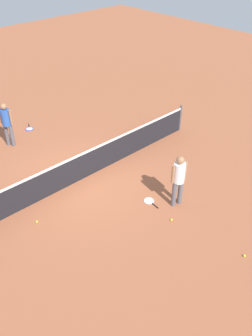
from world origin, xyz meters
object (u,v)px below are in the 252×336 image
object	(u,v)px
player_far_side	(7,121)
tennis_racket_far_player	(29,129)
tennis_ball_midcourt	(244,256)
tennis_ball_stray_left	(171,220)
tennis_racket_near_player	(150,201)
player_near_side	(179,177)
tennis_ball_by_net	(37,222)

from	to	relation	value
player_far_side	tennis_racket_far_player	size ratio (longest dim) A/B	2.84
tennis_racket_far_player	tennis_ball_midcourt	size ratio (longest dim) A/B	9.07
tennis_ball_stray_left	tennis_racket_near_player	bearing A→B (deg)	81.60
player_far_side	tennis_racket_far_player	xyz separation A→B (m)	(1.16, 0.65, -1.00)
player_near_side	tennis_ball_midcourt	bearing A→B (deg)	-96.77
tennis_racket_near_player	tennis_ball_stray_left	world-z (taller)	tennis_ball_stray_left
player_far_side	tennis_racket_near_player	distance (m)	6.13
tennis_ball_midcourt	tennis_ball_stray_left	xyz separation A→B (m)	(-0.35, 2.15, 0.00)
tennis_ball_midcourt	player_far_side	bearing A→B (deg)	100.36
tennis_racket_near_player	player_near_side	bearing A→B (deg)	-50.67
tennis_ball_by_net	tennis_ball_stray_left	size ratio (longest dim) A/B	1.00
player_near_side	tennis_ball_by_net	distance (m)	4.24
player_near_side	tennis_ball_midcourt	distance (m)	2.74
tennis_ball_stray_left	player_far_side	bearing A→B (deg)	100.68
player_near_side	tennis_ball_stray_left	distance (m)	1.24
tennis_ball_stray_left	tennis_racket_far_player	bearing A→B (deg)	91.06
tennis_racket_far_player	tennis_racket_near_player	bearing A→B (deg)	-87.47
player_near_side	tennis_racket_far_player	size ratio (longest dim) A/B	2.84
player_near_side	tennis_ball_by_net	bearing A→B (deg)	148.51
tennis_ball_stray_left	tennis_ball_by_net	bearing A→B (deg)	138.34
player_far_side	tennis_ball_by_net	distance (m)	4.72
player_near_side	tennis_racket_far_player	distance (m)	7.26
tennis_racket_far_player	tennis_ball_midcourt	xyz separation A→B (m)	(0.49, -9.69, 0.02)
player_near_side	tennis_racket_near_player	xyz separation A→B (m)	(-0.51, 0.62, -1.00)
tennis_ball_midcourt	tennis_ball_stray_left	bearing A→B (deg)	99.34
tennis_racket_near_player	tennis_ball_by_net	xyz separation A→B (m)	(-3.01, 1.53, 0.02)
tennis_ball_by_net	tennis_ball_stray_left	bearing A→B (deg)	-41.66
tennis_racket_far_player	tennis_ball_stray_left	size ratio (longest dim) A/B	9.07
tennis_racket_near_player	tennis_ball_by_net	world-z (taller)	tennis_ball_by_net
tennis_racket_far_player	tennis_ball_stray_left	distance (m)	7.54
player_near_side	player_far_side	distance (m)	6.78
player_far_side	tennis_ball_midcourt	xyz separation A→B (m)	(1.65, -9.04, -0.98)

